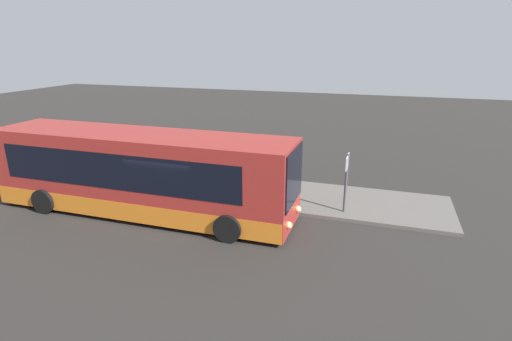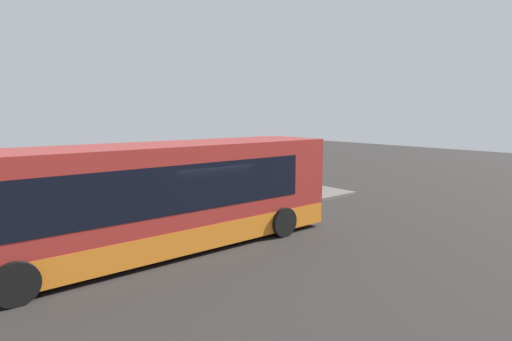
{
  "view_description": "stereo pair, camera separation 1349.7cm",
  "coord_description": "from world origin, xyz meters",
  "px_view_note": "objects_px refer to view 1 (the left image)",
  "views": [
    {
      "loc": [
        7.08,
        -12.09,
        6.3
      ],
      "look_at": [
        2.9,
        0.76,
        1.94
      ],
      "focal_mm": 28.0,
      "sensor_mm": 36.0,
      "label": 1
    },
    {
      "loc": [
        -6.11,
        -10.39,
        3.97
      ],
      "look_at": [
        2.9,
        0.76,
        1.94
      ],
      "focal_mm": 28.0,
      "sensor_mm": 36.0,
      "label": 2
    }
  ],
  "objects_px": {
    "bus_lead": "(141,174)",
    "sign_post": "(347,174)",
    "passenger_boarding": "(251,169)",
    "suitcase": "(260,191)",
    "passenger_waiting": "(257,181)"
  },
  "relations": [
    {
      "from": "passenger_boarding",
      "to": "bus_lead",
      "type": "bearing_deg",
      "value": -127.31
    },
    {
      "from": "passenger_boarding",
      "to": "suitcase",
      "type": "xyz_separation_m",
      "value": [
        0.65,
        -0.9,
        -0.61
      ]
    },
    {
      "from": "bus_lead",
      "to": "sign_post",
      "type": "relative_size",
      "value": 5.22
    },
    {
      "from": "sign_post",
      "to": "passenger_waiting",
      "type": "bearing_deg",
      "value": -175.04
    },
    {
      "from": "passenger_boarding",
      "to": "sign_post",
      "type": "distance_m",
      "value": 4.33
    },
    {
      "from": "passenger_boarding",
      "to": "passenger_waiting",
      "type": "distance_m",
      "value": 1.65
    },
    {
      "from": "passenger_boarding",
      "to": "suitcase",
      "type": "bearing_deg",
      "value": -46.11
    },
    {
      "from": "bus_lead",
      "to": "passenger_waiting",
      "type": "bearing_deg",
      "value": 24.14
    },
    {
      "from": "bus_lead",
      "to": "passenger_boarding",
      "type": "height_order",
      "value": "bus_lead"
    },
    {
      "from": "bus_lead",
      "to": "suitcase",
      "type": "xyz_separation_m",
      "value": [
        3.96,
        2.39,
        -1.1
      ]
    },
    {
      "from": "suitcase",
      "to": "passenger_waiting",
      "type": "bearing_deg",
      "value": -83.53
    },
    {
      "from": "sign_post",
      "to": "bus_lead",
      "type": "bearing_deg",
      "value": -164.22
    },
    {
      "from": "passenger_boarding",
      "to": "sign_post",
      "type": "bearing_deg",
      "value": -8.16
    },
    {
      "from": "passenger_waiting",
      "to": "suitcase",
      "type": "bearing_deg",
      "value": -141.33
    },
    {
      "from": "bus_lead",
      "to": "passenger_waiting",
      "type": "xyz_separation_m",
      "value": [
        4.03,
        1.8,
        -0.47
      ]
    }
  ]
}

